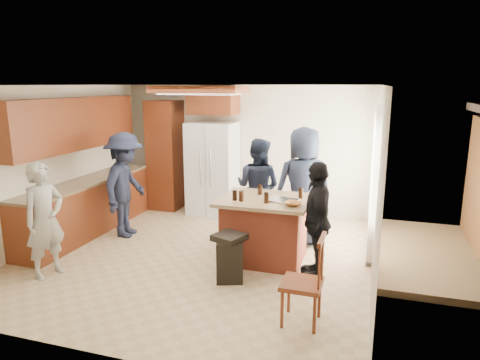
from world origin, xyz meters
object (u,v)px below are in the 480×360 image
(trash_bin, at_px, (229,257))
(spindle_chair, at_px, (304,284))
(person_behind_left, at_px, (258,187))
(person_front_left, at_px, (45,220))
(person_counter, at_px, (125,185))
(person_behind_right, at_px, (303,187))
(person_side_right, at_px, (317,220))
(refrigerator, at_px, (213,169))
(kitchen_island, at_px, (264,229))

(trash_bin, xyz_separation_m, spindle_chair, (1.09, -0.75, 0.13))
(person_behind_left, height_order, trash_bin, person_behind_left)
(person_behind_left, xyz_separation_m, trash_bin, (0.11, -1.82, -0.51))
(person_front_left, relative_size, person_counter, 0.88)
(person_behind_right, distance_m, spindle_chair, 2.43)
(person_behind_right, distance_m, person_side_right, 1.22)
(refrigerator, xyz_separation_m, trash_bin, (1.27, -2.74, -0.58))
(refrigerator, xyz_separation_m, spindle_chair, (2.35, -3.49, -0.45))
(person_behind_right, bearing_deg, refrigerator, -57.62)
(trash_bin, bearing_deg, person_behind_right, 66.70)
(person_behind_right, relative_size, refrigerator, 1.05)
(refrigerator, bearing_deg, person_front_left, -108.22)
(person_front_left, distance_m, person_side_right, 3.56)
(person_behind_right, bearing_deg, person_counter, -17.58)
(refrigerator, height_order, trash_bin, refrigerator)
(person_behind_left, bearing_deg, spindle_chair, 127.24)
(spindle_chair, bearing_deg, person_counter, 150.54)
(person_behind_right, xyz_separation_m, spindle_chair, (0.40, -2.35, -0.49))
(person_front_left, bearing_deg, person_behind_left, -28.39)
(person_side_right, bearing_deg, person_counter, -112.65)
(person_behind_left, relative_size, person_behind_right, 0.88)
(refrigerator, relative_size, kitchen_island, 1.41)
(person_behind_right, distance_m, refrigerator, 2.26)
(person_front_left, relative_size, person_behind_left, 0.94)
(person_behind_left, bearing_deg, refrigerator, -26.09)
(person_behind_left, bearing_deg, person_side_right, 142.53)
(person_behind_right, bearing_deg, person_behind_left, -42.83)
(person_behind_right, height_order, person_counter, person_behind_right)
(person_front_left, bearing_deg, person_side_right, -58.47)
(refrigerator, bearing_deg, trash_bin, -65.17)
(person_behind_left, distance_m, person_side_right, 1.80)
(person_side_right, distance_m, trash_bin, 1.23)
(person_behind_left, distance_m, trash_bin, 1.89)
(person_front_left, relative_size, spindle_chair, 1.55)
(person_behind_right, height_order, spindle_chair, person_behind_right)
(person_behind_left, bearing_deg, trash_bin, 105.69)
(person_side_right, xyz_separation_m, trash_bin, (-1.05, -0.44, -0.46))
(refrigerator, bearing_deg, kitchen_island, -51.93)
(person_behind_left, height_order, person_counter, person_counter)
(person_behind_left, distance_m, refrigerator, 1.49)
(person_behind_left, xyz_separation_m, person_counter, (-2.09, -0.72, 0.05))
(person_front_left, xyz_separation_m, person_counter, (0.17, 1.68, 0.10))
(person_behind_left, xyz_separation_m, person_behind_right, (0.79, -0.22, 0.12))
(person_counter, xyz_separation_m, spindle_chair, (3.28, -1.85, -0.42))
(refrigerator, distance_m, trash_bin, 3.07)
(person_side_right, distance_m, spindle_chair, 1.24)
(person_front_left, bearing_deg, spindle_chair, -77.97)
(person_front_left, bearing_deg, kitchen_island, -47.97)
(person_front_left, height_order, person_counter, person_counter)
(person_behind_right, bearing_deg, spindle_chair, 72.28)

